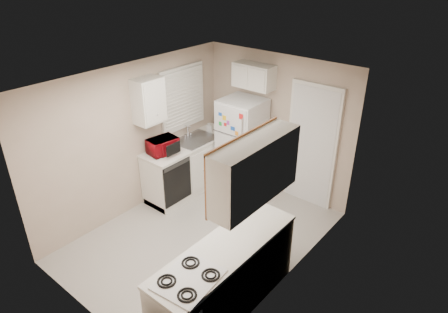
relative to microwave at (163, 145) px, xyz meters
The scene contains 18 objects.
floor 1.59m from the microwave, 16.55° to the right, with size 3.80×3.80×0.00m, color beige.
ceiling 1.81m from the microwave, 16.55° to the right, with size 3.80×3.80×0.00m, color white.
wall_left 0.45m from the microwave, 126.19° to the right, with size 3.80×3.80×0.00m, color #B8A290.
wall_right 2.58m from the microwave, ahead, with size 3.80×3.80×0.00m, color #B8A290.
wall_back 1.94m from the microwave, 53.57° to the left, with size 2.80×2.80×0.00m, color #B8A290.
wall_front 2.52m from the microwave, 62.84° to the right, with size 2.80×2.80×0.00m, color #B8A290.
left_counter 0.82m from the microwave, 84.88° to the left, with size 0.60×1.80×0.90m, color silver.
dishwasher 0.66m from the microwave, ahead, with size 0.03×0.58×0.72m, color black.
sink 0.73m from the microwave, 85.96° to the left, with size 0.54×0.74×0.16m, color gray.
microwave is the anchor object (origin of this frame).
soap_bottle 1.12m from the microwave, 90.00° to the left, with size 0.07×0.08×0.16m, color silver.
window_blinds 0.92m from the microwave, 106.52° to the left, with size 0.10×0.98×1.08m, color silver.
upper_cabinet_left 0.77m from the microwave, 129.40° to the right, with size 0.30×0.45×0.70m, color silver.
refrigerator 1.39m from the microwave, 59.23° to the left, with size 0.68×0.66×1.64m, color silver.
cabinet_over_fridge 1.86m from the microwave, 61.96° to the left, with size 0.70×0.30×0.40m, color silver.
interior_door 2.39m from the microwave, 39.37° to the left, with size 0.86×0.06×2.08m, color silver.
right_counter 2.59m from the microwave, 26.91° to the right, with size 0.60×2.00×0.90m, color silver.
upper_cabinet_right 2.65m from the microwave, 19.33° to the right, with size 0.30×1.20×0.70m, color silver.
Camera 1 is at (3.29, -3.48, 3.82)m, focal length 32.00 mm.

